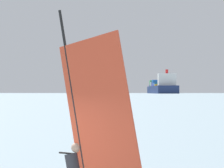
{
  "coord_description": "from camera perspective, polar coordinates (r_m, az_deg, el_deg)",
  "views": [
    {
      "loc": [
        3.1,
        -7.95,
        2.53
      ],
      "look_at": [
        0.8,
        15.22,
        2.92
      ],
      "focal_mm": 74.67,
      "sensor_mm": 36.0,
      "label": 1
    }
  ],
  "objects": [
    {
      "name": "distant_headland",
      "position": [
        1215.45,
        3.54,
        0.2
      ],
      "size": [
        960.34,
        405.81,
        54.58
      ],
      "primitive_type": "cube",
      "rotation": [
        0.0,
        0.0,
        0.08
      ],
      "color": "#4C564C",
      "rests_on": "ground_plane"
    },
    {
      "name": "cargo_ship",
      "position": [
        758.26,
        6.1,
        -0.48
      ],
      "size": [
        50.31,
        160.6,
        36.04
      ],
      "rotation": [
        0.0,
        0.0,
        1.69
      ],
      "color": "navy",
      "rests_on": "ground_plane"
    },
    {
      "name": "windsurfer",
      "position": [
        9.95,
        -3.45,
        -9.08
      ],
      "size": [
        3.02,
        1.63,
        4.34
      ],
      "rotation": [
        0.0,
        0.0,
        2.71
      ],
      "color": "orange",
      "rests_on": "ground_plane"
    }
  ]
}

